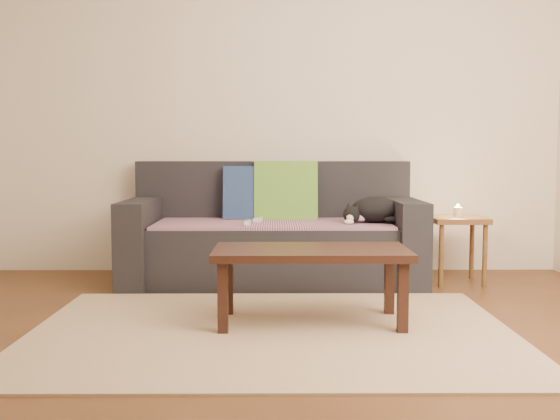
{
  "coord_description": "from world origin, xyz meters",
  "views": [
    {
      "loc": [
        0.02,
        -3.18,
        0.92
      ],
      "look_at": [
        0.05,
        1.2,
        0.55
      ],
      "focal_mm": 42.0,
      "sensor_mm": 36.0,
      "label": 1
    }
  ],
  "objects": [
    {
      "name": "candle",
      "position": [
        1.33,
        1.47,
        0.51
      ],
      "size": [
        0.06,
        0.06,
        0.09
      ],
      "color": "beige",
      "rests_on": "side_table"
    },
    {
      "name": "cushion_green",
      "position": [
        0.1,
        1.74,
        0.63
      ],
      "size": [
        0.47,
        0.2,
        0.49
      ],
      "primitive_type": "cube",
      "rotation": [
        -0.18,
        0.0,
        0.0
      ],
      "color": "#0B482E",
      "rests_on": "throw_blanket"
    },
    {
      "name": "cat",
      "position": [
        0.71,
        1.43,
        0.53
      ],
      "size": [
        0.45,
        0.34,
        0.18
      ],
      "rotation": [
        0.0,
        0.0,
        -0.24
      ],
      "color": "black",
      "rests_on": "throw_blanket"
    },
    {
      "name": "side_table",
      "position": [
        1.33,
        1.47,
        0.39
      ],
      "size": [
        0.38,
        0.38,
        0.48
      ],
      "color": "brown",
      "rests_on": "ground"
    },
    {
      "name": "wii_remote_b",
      "position": [
        -0.17,
        1.28,
        0.46
      ],
      "size": [
        0.04,
        0.15,
        0.03
      ],
      "primitive_type": "cube",
      "rotation": [
        0.0,
        0.0,
        1.54
      ],
      "color": "white",
      "rests_on": "throw_blanket"
    },
    {
      "name": "back_wall",
      "position": [
        0.0,
        2.0,
        1.3
      ],
      "size": [
        4.5,
        0.04,
        2.6
      ],
      "primitive_type": "cube",
      "color": "beige",
      "rests_on": "ground"
    },
    {
      "name": "throw_blanket",
      "position": [
        0.0,
        1.48,
        0.43
      ],
      "size": [
        1.66,
        0.74,
        0.02
      ],
      "primitive_type": "cube",
      "color": "#4A2C53",
      "rests_on": "sofa"
    },
    {
      "name": "rug",
      "position": [
        0.0,
        0.15,
        0.01
      ],
      "size": [
        2.5,
        1.8,
        0.01
      ],
      "primitive_type": "cube",
      "color": "tan",
      "rests_on": "ground"
    },
    {
      "name": "cushion_navy",
      "position": [
        -0.17,
        1.74,
        0.63
      ],
      "size": [
        0.4,
        0.17,
        0.41
      ],
      "primitive_type": "cube",
      "rotation": [
        -0.18,
        0.0,
        0.0
      ],
      "color": "#0F2243",
      "rests_on": "throw_blanket"
    },
    {
      "name": "coffee_table",
      "position": [
        0.21,
        0.31,
        0.37
      ],
      "size": [
        1.05,
        0.52,
        0.42
      ],
      "color": "black",
      "rests_on": "rug"
    },
    {
      "name": "sofa",
      "position": [
        0.0,
        1.57,
        0.31
      ],
      "size": [
        2.1,
        0.94,
        0.87
      ],
      "color": "#232328",
      "rests_on": "ground"
    },
    {
      "name": "wii_remote_a",
      "position": [
        -0.11,
        1.49,
        0.46
      ],
      "size": [
        0.06,
        0.15,
        0.03
      ],
      "primitive_type": "cube",
      "rotation": [
        0.0,
        0.0,
        1.37
      ],
      "color": "white",
      "rests_on": "throw_blanket"
    },
    {
      "name": "ground",
      "position": [
        0.0,
        0.0,
        0.0
      ],
      "size": [
        4.5,
        4.5,
        0.0
      ],
      "primitive_type": "plane",
      "color": "brown",
      "rests_on": "ground"
    }
  ]
}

